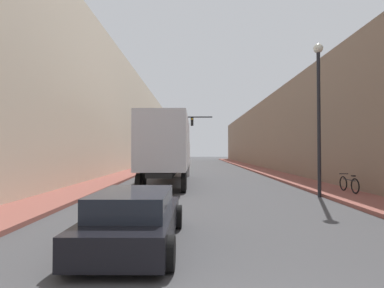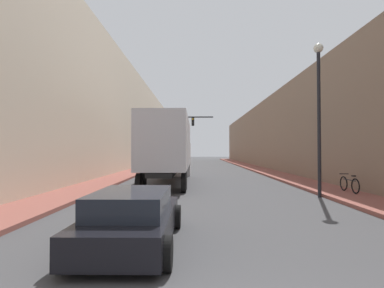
{
  "view_description": "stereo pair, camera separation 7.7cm",
  "coord_description": "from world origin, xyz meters",
  "px_view_note": "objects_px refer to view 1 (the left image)",
  "views": [
    {
      "loc": [
        -0.57,
        -2.52,
        2.15
      ],
      "look_at": [
        -0.67,
        12.58,
        2.48
      ],
      "focal_mm": 28.0,
      "sensor_mm": 36.0,
      "label": 1
    },
    {
      "loc": [
        -0.49,
        -2.52,
        2.15
      ],
      "look_at": [
        -0.67,
        12.58,
        2.48
      ],
      "focal_mm": 28.0,
      "sensor_mm": 36.0,
      "label": 2
    }
  ],
  "objects_px": {
    "semi_truck": "(170,148)",
    "traffic_signal_gantry": "(167,131)",
    "sedan_car": "(135,218)",
    "parked_bicycle": "(349,184)",
    "street_lamp": "(319,99)"
  },
  "relations": [
    {
      "from": "sedan_car",
      "to": "traffic_signal_gantry",
      "type": "bearing_deg",
      "value": 93.68
    },
    {
      "from": "semi_truck",
      "to": "traffic_signal_gantry",
      "type": "xyz_separation_m",
      "value": [
        -1.34,
        11.95,
        1.95
      ]
    },
    {
      "from": "semi_truck",
      "to": "traffic_signal_gantry",
      "type": "distance_m",
      "value": 12.18
    },
    {
      "from": "traffic_signal_gantry",
      "to": "parked_bicycle",
      "type": "relative_size",
      "value": 3.7
    },
    {
      "from": "traffic_signal_gantry",
      "to": "parked_bicycle",
      "type": "bearing_deg",
      "value": -59.92
    },
    {
      "from": "street_lamp",
      "to": "parked_bicycle",
      "type": "xyz_separation_m",
      "value": [
        1.68,
        0.63,
        -4.02
      ]
    },
    {
      "from": "street_lamp",
      "to": "parked_bicycle",
      "type": "height_order",
      "value": "street_lamp"
    },
    {
      "from": "semi_truck",
      "to": "sedan_car",
      "type": "distance_m",
      "value": 13.92
    },
    {
      "from": "sedan_car",
      "to": "traffic_signal_gantry",
      "type": "xyz_separation_m",
      "value": [
        -1.66,
        25.76,
        3.66
      ]
    },
    {
      "from": "sedan_car",
      "to": "parked_bicycle",
      "type": "relative_size",
      "value": 2.33
    },
    {
      "from": "semi_truck",
      "to": "parked_bicycle",
      "type": "height_order",
      "value": "semi_truck"
    },
    {
      "from": "traffic_signal_gantry",
      "to": "sedan_car",
      "type": "bearing_deg",
      "value": -86.32
    },
    {
      "from": "street_lamp",
      "to": "parked_bicycle",
      "type": "bearing_deg",
      "value": 20.54
    },
    {
      "from": "parked_bicycle",
      "to": "traffic_signal_gantry",
      "type": "bearing_deg",
      "value": 120.08
    },
    {
      "from": "semi_truck",
      "to": "sedan_car",
      "type": "xyz_separation_m",
      "value": [
        0.32,
        -13.81,
        -1.71
      ]
    }
  ]
}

